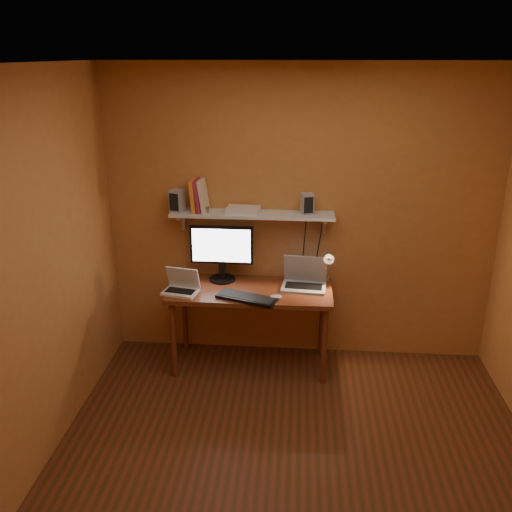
# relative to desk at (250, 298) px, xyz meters

# --- Properties ---
(room) EXTENTS (3.44, 3.24, 2.64)m
(room) POSITION_rel_desk_xyz_m (0.41, -1.28, 0.64)
(room) COLOR #5D2A18
(room) RESTS_ON ground
(desk) EXTENTS (1.40, 0.60, 0.75)m
(desk) POSITION_rel_desk_xyz_m (0.00, 0.00, 0.00)
(desk) COLOR maroon
(desk) RESTS_ON ground
(wall_shelf) EXTENTS (1.40, 0.25, 0.21)m
(wall_shelf) POSITION_rel_desk_xyz_m (0.00, 0.19, 0.69)
(wall_shelf) COLOR silver
(wall_shelf) RESTS_ON room
(monitor) EXTENTS (0.56, 0.24, 0.50)m
(monitor) POSITION_rel_desk_xyz_m (-0.27, 0.18, 0.37)
(monitor) COLOR black
(monitor) RESTS_ON desk
(laptop) EXTENTS (0.40, 0.30, 0.27)m
(laptop) POSITION_rel_desk_xyz_m (0.46, 0.09, 0.16)
(laptop) COLOR #909398
(laptop) RESTS_ON desk
(netbook) EXTENTS (0.32, 0.26, 0.21)m
(netbook) POSITION_rel_desk_xyz_m (-0.58, -0.10, 0.14)
(netbook) COLOR silver
(netbook) RESTS_ON desk
(keyboard) EXTENTS (0.53, 0.32, 0.03)m
(keyboard) POSITION_rel_desk_xyz_m (-0.01, -0.22, 0.10)
(keyboard) COLOR black
(keyboard) RESTS_ON desk
(mouse) EXTENTS (0.11, 0.07, 0.04)m
(mouse) POSITION_rel_desk_xyz_m (0.23, -0.19, 0.10)
(mouse) COLOR silver
(mouse) RESTS_ON desk
(desk_lamp) EXTENTS (0.09, 0.23, 0.38)m
(desk_lamp) POSITION_rel_desk_xyz_m (0.66, 0.13, 0.29)
(desk_lamp) COLOR silver
(desk_lamp) RESTS_ON desk
(speaker_left) EXTENTS (0.14, 0.14, 0.19)m
(speaker_left) POSITION_rel_desk_xyz_m (-0.64, 0.18, 0.81)
(speaker_left) COLOR #909398
(speaker_left) RESTS_ON wall_shelf
(speaker_right) EXTENTS (0.12, 0.12, 0.18)m
(speaker_right) POSITION_rel_desk_xyz_m (0.46, 0.20, 0.80)
(speaker_right) COLOR #909398
(speaker_right) RESTS_ON wall_shelf
(books) EXTENTS (0.15, 0.19, 0.28)m
(books) POSITION_rel_desk_xyz_m (-0.46, 0.20, 0.85)
(books) COLOR orange
(books) RESTS_ON wall_shelf
(shelf_camera) EXTENTS (0.10, 0.04, 0.06)m
(shelf_camera) POSITION_rel_desk_xyz_m (-0.41, 0.14, 0.74)
(shelf_camera) COLOR silver
(shelf_camera) RESTS_ON wall_shelf
(router) EXTENTS (0.29, 0.21, 0.05)m
(router) POSITION_rel_desk_xyz_m (-0.08, 0.20, 0.73)
(router) COLOR silver
(router) RESTS_ON wall_shelf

